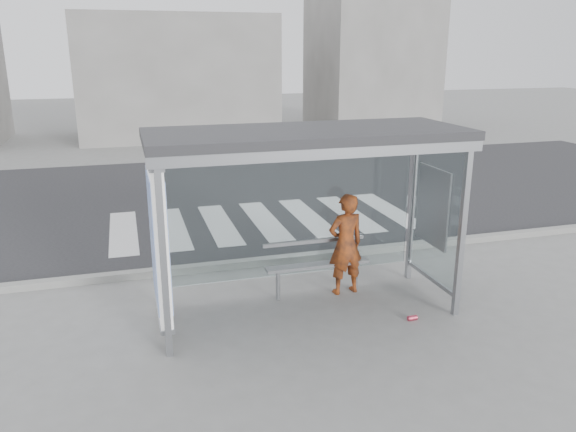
% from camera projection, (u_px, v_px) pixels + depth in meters
% --- Properties ---
extents(ground, '(80.00, 80.00, 0.00)m').
position_uv_depth(ground, '(306.00, 311.00, 8.11)').
color(ground, slate).
rests_on(ground, ground).
extents(road, '(30.00, 10.00, 0.01)m').
position_uv_depth(road, '(222.00, 195.00, 14.54)').
color(road, '#252528').
rests_on(road, ground).
extents(curb, '(30.00, 0.18, 0.12)m').
position_uv_depth(curb, '(272.00, 260.00, 9.88)').
color(curb, gray).
rests_on(curb, ground).
extents(crosswalk, '(6.55, 3.00, 0.00)m').
position_uv_depth(crosswalk, '(264.00, 220.00, 12.38)').
color(crosswalk, silver).
rests_on(crosswalk, ground).
extents(bus_shelter, '(4.25, 1.65, 2.62)m').
position_uv_depth(bus_shelter, '(280.00, 177.00, 7.50)').
color(bus_shelter, gray).
rests_on(bus_shelter, ground).
extents(building_center, '(8.00, 5.00, 5.00)m').
position_uv_depth(building_center, '(176.00, 77.00, 23.95)').
color(building_center, slate).
rests_on(building_center, ground).
extents(building_right, '(5.00, 5.00, 7.00)m').
position_uv_depth(building_right, '(371.00, 52.00, 26.09)').
color(building_right, slate).
rests_on(building_right, ground).
extents(person, '(0.62, 0.45, 1.58)m').
position_uv_depth(person, '(346.00, 244.00, 8.50)').
color(person, red).
rests_on(person, ground).
extents(bench, '(1.62, 0.31, 0.84)m').
position_uv_depth(bench, '(317.00, 264.00, 8.51)').
color(bench, gray).
rests_on(bench, ground).
extents(soda_can, '(0.14, 0.08, 0.07)m').
position_uv_depth(soda_can, '(412.00, 318.00, 7.81)').
color(soda_can, '#E3425D').
rests_on(soda_can, ground).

